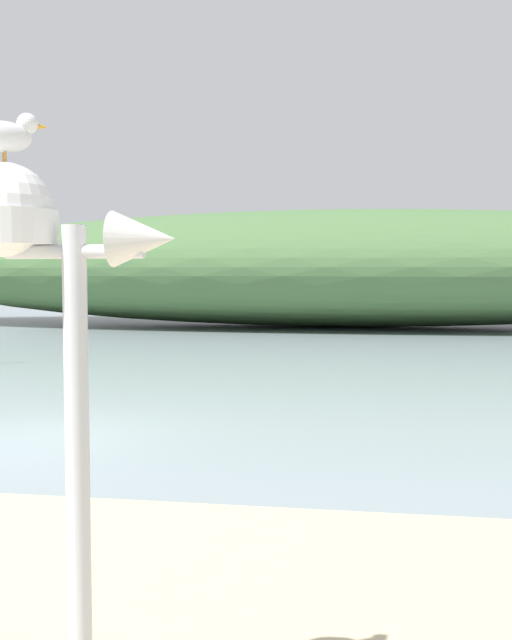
% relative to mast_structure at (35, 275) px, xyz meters
% --- Properties ---
extents(ground_plane, '(120.00, 120.00, 0.00)m').
position_rel_mast_structure_xyz_m(ground_plane, '(-3.97, 7.94, -2.78)').
color(ground_plane, gray).
extents(distant_hill, '(51.62, 13.80, 6.22)m').
position_rel_mast_structure_xyz_m(distant_hill, '(-0.25, 35.74, 0.33)').
color(distant_hill, '#476B3D').
rests_on(distant_hill, ground).
extents(mast_structure, '(1.12, 0.51, 3.14)m').
position_rel_mast_structure_xyz_m(mast_structure, '(0.00, 0.00, 0.00)').
color(mast_structure, silver).
rests_on(mast_structure, beach_sand).
extents(seagull_on_radar, '(0.31, 0.30, 0.25)m').
position_rel_mast_structure_xyz_m(seagull_on_radar, '(-0.14, 0.01, 0.69)').
color(seagull_on_radar, orange).
rests_on(seagull_on_radar, mast_structure).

